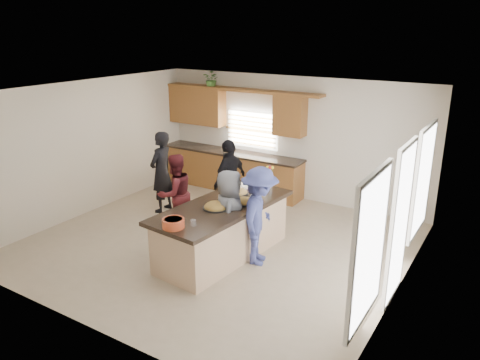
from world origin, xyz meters
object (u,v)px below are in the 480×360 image
Objects in this scene: island at (223,232)px; woman_left_front at (230,180)px; salad_bowl at (173,223)px; woman_right_front at (229,215)px; woman_left_back at (162,172)px; woman_left_mid at (175,194)px; woman_right_back at (259,216)px.

woman_left_front is (-0.78, 1.43, 0.40)m from island.
woman_right_front is (0.24, 1.17, -0.24)m from salad_bowl.
woman_left_mid is (0.93, -0.68, -0.10)m from woman_left_back.
salad_bowl is at bearing 55.36° from woman_left_mid.
woman_right_front is at bearing 92.58° from woman_left_mid.
woman_left_mid is at bearing 66.19° from woman_right_back.
woman_left_front reaches higher than salad_bowl.
woman_left_mid reaches higher than island.
salad_bowl is 0.20× the size of woman_right_back.
woman_left_mid is at bearing 46.89° from woman_right_front.
woman_right_front reaches higher than island.
woman_right_back is at bearing 67.81° from woman_left_back.
salad_bowl is at bearing 16.85° from woman_left_front.
woman_right_back is at bearing 49.98° from woman_left_front.
woman_right_back reaches higher than woman_right_front.
woman_right_front is at bearing 78.17° from salad_bowl.
woman_right_back is 1.06× the size of woman_right_front.
woman_right_back is at bearing 16.06° from island.
woman_left_mid is 2.01m from woman_right_back.
salad_bowl is 1.22m from woman_right_front.
salad_bowl is at bearing 39.75° from woman_left_back.
woman_left_front is at bearing 31.07° from woman_right_back.
salad_bowl is at bearing -89.77° from island.
woman_left_mid is at bearing 49.38° from woman_left_back.
island is at bearing 84.66° from salad_bowl.
woman_right_front is at bearing 86.24° from woman_right_back.
salad_bowl is 2.68m from woman_left_front.
woman_right_back is at bearing 59.31° from salad_bowl.
salad_bowl is 3.10m from woman_left_back.
woman_left_front is at bearing 3.73° from woman_right_front.
woman_left_back is 1.04× the size of woman_right_back.
salad_bowl reaches higher than island.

